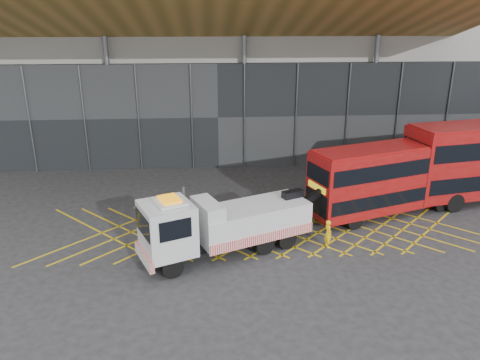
{
  "coord_description": "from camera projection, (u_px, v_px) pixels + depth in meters",
  "views": [
    {
      "loc": [
        1.23,
        -23.92,
        11.52
      ],
      "look_at": [
        3.0,
        1.5,
        2.4
      ],
      "focal_mm": 35.0,
      "sensor_mm": 36.0,
      "label": 1
    }
  ],
  "objects": [
    {
      "name": "recovery_truck",
      "position": [
        222.0,
        224.0,
        23.19
      ],
      "size": [
        9.95,
        5.66,
        3.58
      ],
      "rotation": [
        0.0,
        0.0,
        0.41
      ],
      "color": "black",
      "rests_on": "ground_plane"
    },
    {
      "name": "construction_building",
      "position": [
        214.0,
        44.0,
        40.65
      ],
      "size": [
        55.0,
        23.97,
        18.0
      ],
      "color": "gray",
      "rests_on": "ground_plane"
    },
    {
      "name": "road_markings",
      "position": [
        273.0,
        228.0,
        26.58
      ],
      "size": [
        26.36,
        7.16,
        0.01
      ],
      "color": "gold",
      "rests_on": "ground_plane"
    },
    {
      "name": "bus_towed",
      "position": [
        393.0,
        176.0,
        27.81
      ],
      "size": [
        10.74,
        5.76,
        4.29
      ],
      "rotation": [
        0.0,
        0.0,
        0.33
      ],
      "color": "maroon",
      "rests_on": "ground_plane"
    },
    {
      "name": "worker",
      "position": [
        328.0,
        234.0,
        24.2
      ],
      "size": [
        0.46,
        0.6,
        1.49
      ],
      "primitive_type": "imported",
      "rotation": [
        0.0,
        0.0,
        1.77
      ],
      "color": "yellow",
      "rests_on": "ground_plane"
    },
    {
      "name": "ground_plane",
      "position": [
        189.0,
        230.0,
        26.27
      ],
      "size": [
        120.0,
        120.0,
        0.0
      ],
      "primitive_type": "plane",
      "color": "#28292B"
    }
  ]
}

